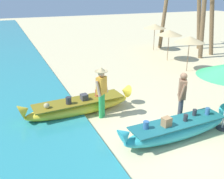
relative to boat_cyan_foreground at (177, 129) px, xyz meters
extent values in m
plane|color=beige|center=(0.40, 0.02, -0.31)|extent=(80.00, 80.00, 0.00)
ellipsoid|color=#33B2BC|center=(0.00, 0.00, -0.04)|extent=(3.67, 0.90, 0.53)
cone|color=#33B2BC|center=(1.77, 0.07, 0.27)|extent=(0.44, 0.47, 0.52)
cone|color=#33B2BC|center=(-1.77, -0.07, 0.27)|extent=(0.44, 0.47, 0.52)
cube|color=#1C6267|center=(0.00, 0.00, 0.22)|extent=(3.09, 0.89, 0.04)
cylinder|color=#386699|center=(-1.08, 0.04, 0.34)|extent=(0.17, 0.17, 0.24)
cube|color=#9E754C|center=(-0.47, -0.07, 0.36)|extent=(0.29, 0.25, 0.28)
cylinder|color=#2D2D33|center=(0.22, -0.04, 0.34)|extent=(0.13, 0.13, 0.23)
cylinder|color=#2D2D33|center=(0.71, 0.14, 0.33)|extent=(0.13, 0.13, 0.22)
cylinder|color=#386699|center=(1.12, 0.04, 0.34)|extent=(0.14, 0.14, 0.24)
ellipsoid|color=yellow|center=(-2.22, 2.74, -0.05)|extent=(3.91, 1.09, 0.51)
cone|color=yellow|center=(-0.34, 2.87, 0.25)|extent=(0.46, 0.52, 0.55)
cone|color=yellow|center=(-4.10, 2.60, 0.25)|extent=(0.46, 0.52, 0.55)
cube|color=olive|center=(-2.22, 2.74, 0.20)|extent=(3.29, 1.06, 0.04)
sphere|color=tan|center=(-3.39, 2.55, 0.30)|extent=(0.20, 0.20, 0.20)
cylinder|color=#2D2D33|center=(-2.64, 2.59, 0.33)|extent=(0.20, 0.20, 0.27)
cube|color=#424247|center=(-2.04, 2.71, 0.32)|extent=(0.25, 0.27, 0.23)
cylinder|color=#B74C38|center=(-1.49, 2.85, 0.33)|extent=(0.17, 0.17, 0.26)
cylinder|color=green|center=(-1.52, 2.23, 0.13)|extent=(0.14, 0.14, 0.89)
cylinder|color=green|center=(-1.63, 2.15, 0.13)|extent=(0.14, 0.14, 0.89)
cube|color=gold|center=(-1.57, 2.19, 0.88)|extent=(0.42, 0.39, 0.60)
cylinder|color=tan|center=(-1.38, 2.31, 0.83)|extent=(0.19, 0.21, 0.54)
cylinder|color=tan|center=(-1.75, 2.04, 0.83)|extent=(0.19, 0.21, 0.54)
sphere|color=tan|center=(-1.57, 2.19, 1.30)|extent=(0.22, 0.22, 0.22)
cylinder|color=tan|center=(-1.57, 2.19, 1.38)|extent=(0.44, 0.44, 0.02)
cone|color=tan|center=(-1.57, 2.19, 1.45)|extent=(0.26, 0.26, 0.12)
cylinder|color=#333842|center=(0.61, 0.68, 0.15)|extent=(0.14, 0.14, 0.92)
cylinder|color=#333842|center=(0.68, 0.80, 0.15)|extent=(0.14, 0.14, 0.92)
cube|color=brown|center=(0.65, 0.74, 0.92)|extent=(0.38, 0.42, 0.62)
cylinder|color=brown|center=(0.50, 0.56, 0.87)|extent=(0.22, 0.19, 0.57)
cylinder|color=brown|center=(0.75, 0.94, 0.87)|extent=(0.22, 0.19, 0.57)
sphere|color=brown|center=(0.65, 0.74, 1.35)|extent=(0.22, 0.22, 0.22)
cylinder|color=#333338|center=(1.67, -0.14, -0.28)|extent=(0.36, 0.36, 0.06)
cylinder|color=#8E6B47|center=(4.73, 5.47, 0.64)|extent=(0.04, 0.04, 1.90)
cone|color=tan|center=(4.73, 5.47, 1.44)|extent=(1.60, 1.60, 0.32)
cylinder|color=#8E6B47|center=(5.10, 7.85, 0.64)|extent=(0.04, 0.04, 1.90)
cone|color=tan|center=(5.10, 7.85, 1.44)|extent=(1.60, 1.60, 0.32)
cylinder|color=#8E6B47|center=(5.95, 10.83, 0.64)|extent=(0.04, 0.04, 1.90)
cone|color=tan|center=(5.95, 10.83, 1.44)|extent=(1.60, 1.60, 0.32)
cylinder|color=brown|center=(9.05, 9.89, 2.24)|extent=(0.97, 0.28, 5.13)
cylinder|color=brown|center=(7.12, 11.32, 3.17)|extent=(0.89, 0.28, 6.98)
cylinder|color=brown|center=(7.31, 7.53, 2.55)|extent=(0.64, 0.28, 5.73)
cylinder|color=brown|center=(8.36, 7.97, 2.84)|extent=(1.22, 0.28, 6.34)
camera|label=1|loc=(-4.46, -5.38, 3.86)|focal=41.08mm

